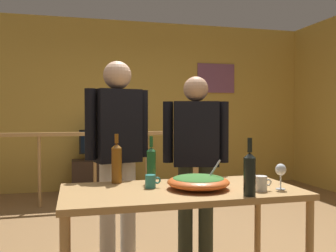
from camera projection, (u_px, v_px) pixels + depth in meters
back_wall at (132, 105)px, 6.26m from camera, size 6.24×0.10×2.80m
framed_picture at (216, 78)px, 6.56m from camera, size 0.69×0.03×0.51m
stair_railing at (109, 155)px, 5.16m from camera, size 3.74×0.10×1.05m
tv_console at (101, 176)px, 5.83m from camera, size 0.90×0.40×0.53m
flat_screen_tv at (101, 142)px, 5.78m from camera, size 0.67×0.12×0.47m
serving_table at (181, 199)px, 2.47m from camera, size 1.57×0.76×0.74m
salad_bowl at (198, 181)px, 2.45m from camera, size 0.41×0.41×0.21m
wine_glass at (281, 171)px, 2.43m from camera, size 0.07×0.07×0.17m
wine_bottle_green at (151, 164)px, 2.67m from camera, size 0.07×0.07×0.34m
wine_bottle_amber at (117, 162)px, 2.66m from camera, size 0.07×0.07×0.35m
wine_bottle_dark at (250, 173)px, 2.24m from camera, size 0.07×0.07×0.35m
mug_white at (261, 183)px, 2.38m from camera, size 0.11×0.08×0.10m
mug_teal at (151, 181)px, 2.48m from camera, size 0.11×0.07×0.09m
person_standing_left at (118, 145)px, 3.06m from camera, size 0.53×0.30×1.68m
person_standing_right at (196, 151)px, 3.23m from camera, size 0.56×0.31×1.57m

